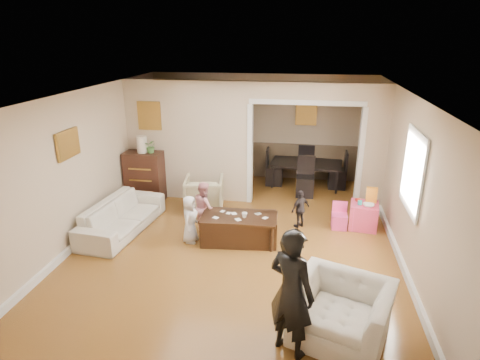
% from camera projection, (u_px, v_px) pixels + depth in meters
% --- Properties ---
extents(floor, '(7.00, 7.00, 0.00)m').
position_uv_depth(floor, '(238.00, 238.00, 7.37)').
color(floor, olive).
rests_on(floor, ground).
extents(partition_left, '(2.75, 0.18, 2.60)m').
position_uv_depth(partition_left, '(189.00, 141.00, 8.81)').
color(partition_left, tan).
rests_on(partition_left, ground).
extents(partition_right, '(0.55, 0.18, 2.60)m').
position_uv_depth(partition_right, '(373.00, 149.00, 8.23)').
color(partition_right, tan).
rests_on(partition_right, ground).
extents(partition_header, '(2.22, 0.18, 0.35)m').
position_uv_depth(partition_header, '(308.00, 91.00, 8.06)').
color(partition_header, tan).
rests_on(partition_header, partition_right).
extents(window_pane, '(0.03, 0.95, 1.10)m').
position_uv_depth(window_pane, '(414.00, 172.00, 6.06)').
color(window_pane, white).
rests_on(window_pane, ground).
extents(framed_art_partition, '(0.45, 0.03, 0.55)m').
position_uv_depth(framed_art_partition, '(149.00, 116.00, 8.65)').
color(framed_art_partition, brown).
rests_on(framed_art_partition, partition_left).
extents(framed_art_sofa_wall, '(0.03, 0.55, 0.40)m').
position_uv_depth(framed_art_sofa_wall, '(68.00, 144.00, 6.61)').
color(framed_art_sofa_wall, brown).
extents(framed_art_alcove, '(0.45, 0.03, 0.55)m').
position_uv_depth(framed_art_alcove, '(306.00, 113.00, 9.82)').
color(framed_art_alcove, brown).
extents(sofa, '(1.00, 2.09, 0.59)m').
position_uv_depth(sofa, '(122.00, 216.00, 7.56)').
color(sofa, silver).
rests_on(sofa, ground).
extents(armchair_back, '(0.89, 0.90, 0.72)m').
position_uv_depth(armchair_back, '(204.00, 194.00, 8.45)').
color(armchair_back, tan).
rests_on(armchair_back, ground).
extents(armchair_front, '(1.38, 1.29, 0.73)m').
position_uv_depth(armchair_front, '(341.00, 312.00, 4.84)').
color(armchair_front, silver).
rests_on(armchair_front, ground).
extents(dresser, '(0.81, 0.45, 1.11)m').
position_uv_depth(dresser, '(145.00, 177.00, 8.86)').
color(dresser, '#35180F').
rests_on(dresser, ground).
extents(table_lamp, '(0.22, 0.22, 0.36)m').
position_uv_depth(table_lamp, '(142.00, 144.00, 8.61)').
color(table_lamp, beige).
rests_on(table_lamp, dresser).
extents(potted_plant, '(0.26, 0.23, 0.29)m').
position_uv_depth(potted_plant, '(151.00, 146.00, 8.59)').
color(potted_plant, '#4C7C37').
rests_on(potted_plant, dresser).
extents(coffee_table, '(1.37, 0.78, 0.49)m').
position_uv_depth(coffee_table, '(239.00, 229.00, 7.18)').
color(coffee_table, '#341B10').
rests_on(coffee_table, ground).
extents(coffee_cup, '(0.10, 0.10, 0.09)m').
position_uv_depth(coffee_cup, '(244.00, 215.00, 7.02)').
color(coffee_cup, white).
rests_on(coffee_cup, coffee_table).
extents(play_table, '(0.57, 0.57, 0.49)m').
position_uv_depth(play_table, '(364.00, 216.00, 7.70)').
color(play_table, '#D73860').
rests_on(play_table, ground).
extents(cereal_box, '(0.21, 0.10, 0.30)m').
position_uv_depth(cereal_box, '(372.00, 195.00, 7.64)').
color(cereal_box, yellow).
rests_on(cereal_box, play_table).
extents(cyan_cup, '(0.08, 0.08, 0.08)m').
position_uv_depth(cyan_cup, '(360.00, 203.00, 7.57)').
color(cyan_cup, '#24B7AE').
rests_on(cyan_cup, play_table).
extents(toy_block, '(0.09, 0.08, 0.05)m').
position_uv_depth(toy_block, '(358.00, 200.00, 7.74)').
color(toy_block, red).
rests_on(toy_block, play_table).
extents(play_bowl, '(0.23, 0.23, 0.05)m').
position_uv_depth(play_bowl, '(369.00, 205.00, 7.49)').
color(play_bowl, white).
rests_on(play_bowl, play_table).
extents(dining_table, '(1.75, 1.08, 0.59)m').
position_uv_depth(dining_table, '(305.00, 174.00, 9.82)').
color(dining_table, black).
rests_on(dining_table, ground).
extents(adult_person, '(0.69, 0.63, 1.57)m').
position_uv_depth(adult_person, '(291.00, 293.00, 4.50)').
color(adult_person, black).
rests_on(adult_person, ground).
extents(child_kneel_a, '(0.31, 0.44, 0.86)m').
position_uv_depth(child_kneel_a, '(190.00, 219.00, 7.11)').
color(child_kneel_a, silver).
rests_on(child_kneel_a, ground).
extents(child_kneel_b, '(0.53, 0.58, 0.97)m').
position_uv_depth(child_kneel_b, '(204.00, 207.00, 7.49)').
color(child_kneel_b, '#D7868A').
rests_on(child_kneel_b, ground).
extents(child_toddler, '(0.44, 0.44, 0.74)m').
position_uv_depth(child_toddler, '(300.00, 209.00, 7.68)').
color(child_toddler, black).
rests_on(child_toddler, ground).
extents(craft_papers, '(0.97, 0.42, 0.00)m').
position_uv_depth(craft_papers, '(239.00, 215.00, 7.12)').
color(craft_papers, white).
rests_on(craft_papers, coffee_table).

